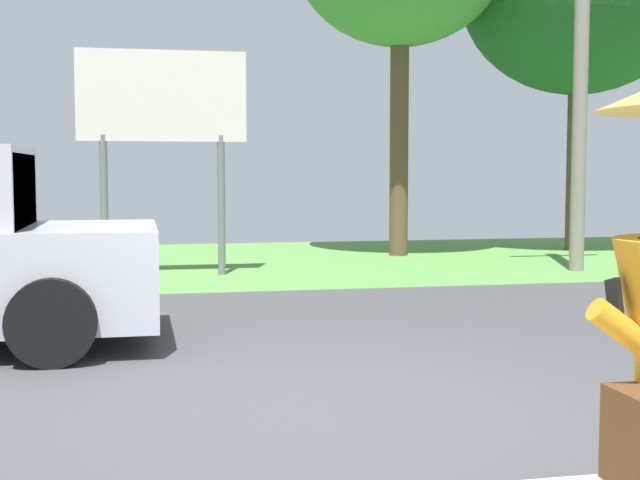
{
  "coord_description": "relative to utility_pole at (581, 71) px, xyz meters",
  "views": [
    {
      "loc": [
        -1.14,
        -5.94,
        1.67
      ],
      "look_at": [
        0.3,
        1.0,
        1.1
      ],
      "focal_mm": 49.67,
      "sensor_mm": 36.0,
      "label": 1
    }
  ],
  "objects": [
    {
      "name": "roadside_billboard",
      "position": [
        -6.69,
        0.62,
        -0.71
      ],
      "size": [
        2.6,
        0.12,
        3.5
      ],
      "color": "slate",
      "rests_on": "ground_plane"
    },
    {
      "name": "ground_plane",
      "position": [
        -5.96,
        -4.48,
        -3.31
      ],
      "size": [
        40.0,
        22.0,
        0.2
      ],
      "color": "#424244"
    },
    {
      "name": "utility_pole",
      "position": [
        0.0,
        0.0,
        0.0
      ],
      "size": [
        1.8,
        0.24,
        6.18
      ],
      "color": "gray",
      "rests_on": "ground_plane"
    }
  ]
}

